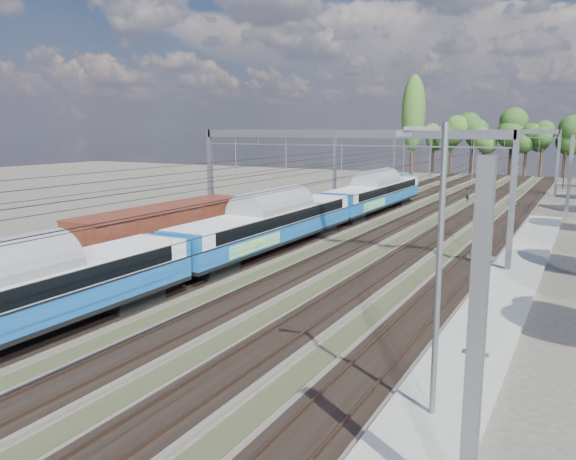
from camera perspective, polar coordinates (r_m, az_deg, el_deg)
The scene contains 11 objects.
track_bed at distance 55.04m, azimuth 11.47°, elevation 0.67°, with size 21.00×130.00×0.34m.
platform at distance 28.66m, azimuth 19.81°, elevation -8.46°, with size 3.00×70.00×0.30m, color gray.
catenary at distance 61.68m, azimuth 14.10°, elevation 7.46°, with size 25.65×130.00×9.00m.
tree_belt at distance 101.25m, azimuth 24.27°, elevation 8.90°, with size 39.68×98.54×11.64m.
poplar at distance 109.29m, azimuth 12.63°, elevation 11.46°, with size 4.40×4.40×19.04m.
emu_train at distance 40.42m, azimuth -1.93°, elevation 1.24°, with size 3.18×67.09×4.64m.
freight_boxcar at distance 38.32m, azimuth -12.25°, elevation -0.08°, with size 3.07×14.84×3.83m.
worker at distance 74.16m, azimuth 17.81°, elevation 3.44°, with size 0.67×0.44×1.84m, color black.
signal_near at distance 77.34m, azimuth 19.66°, elevation 5.68°, with size 0.42×0.38×5.89m.
signal_far at distance 96.43m, azimuth 26.28°, elevation 5.86°, with size 0.39×0.36×5.51m.
lamp_post at distance 17.29m, azimuth 14.82°, elevation -3.48°, with size 1.54×0.42×9.22m.
Camera 1 is at (15.69, -7.00, 9.02)m, focal length 35.00 mm.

